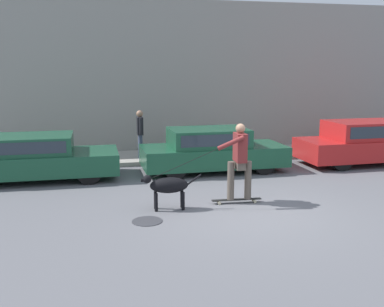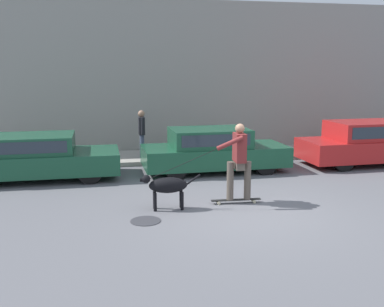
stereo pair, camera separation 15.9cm
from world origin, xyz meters
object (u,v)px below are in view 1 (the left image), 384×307
Objects in this scene: parked_car_2 at (368,143)px; skateboarder at (239,158)px; parked_car_0 at (38,158)px; dog at (168,186)px; pedestrian_with_bag at (140,132)px; parked_car_1 at (212,150)px.

skateboarder is (-5.29, -3.18, 0.36)m from parked_car_2.
parked_car_0 is 3.21× the size of dog.
dog is 5.06m from pedestrian_with_bag.
parked_car_0 is at bearing -149.35° from pedestrian_with_bag.
pedestrian_with_bag is at bearing 164.71° from parked_car_2.
dog is at bearing -155.82° from parked_car_2.
parked_car_2 is 7.66m from dog.
skateboarder is at bearing -95.25° from parked_car_1.
parked_car_0 is 1.61× the size of skateboarder.
parked_car_2 is 3.48× the size of dog.
parked_car_1 is 2.74× the size of pedestrian_with_bag.
parked_car_0 is at bearing -31.69° from skateboarder.
dog is at bearing -89.04° from pedestrian_with_bag.
parked_car_1 is 3.79m from dog.
dog is (-1.84, -3.31, -0.10)m from parked_car_1.
pedestrian_with_bag is at bearing -86.10° from dog.
parked_car_0 is at bearing 178.81° from parked_car_1.
parked_car_1 is at bearing -41.80° from pedestrian_with_bag.
parked_car_1 is 3.25× the size of dog.
parked_car_1 is 2.60m from pedestrian_with_bag.
parked_car_1 reaches higher than dog.
parked_car_2 reaches higher than parked_car_1.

